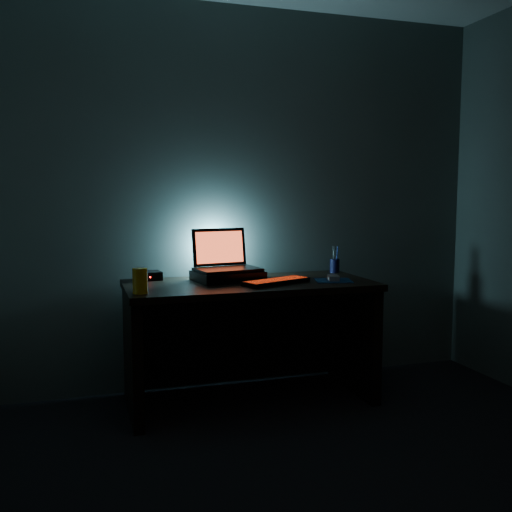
{
  "coord_description": "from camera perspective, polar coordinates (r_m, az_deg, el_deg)",
  "views": [
    {
      "loc": [
        -0.98,
        -1.68,
        1.28
      ],
      "look_at": [
        0.02,
        1.57,
        0.91
      ],
      "focal_mm": 40.0,
      "sensor_mm": 36.0,
      "label": 1
    }
  ],
  "objects": [
    {
      "name": "laptop",
      "position": [
        3.58,
        -3.19,
        -0.44
      ],
      "size": [
        0.42,
        0.34,
        0.26
      ],
      "rotation": [
        0.0,
        0.0,
        0.16
      ],
      "color": "black",
      "rests_on": "riser"
    },
    {
      "name": "keyboard",
      "position": [
        3.41,
        2.05,
        -2.57
      ],
      "size": [
        0.46,
        0.3,
        0.03
      ],
      "rotation": [
        0.0,
        0.0,
        0.4
      ],
      "color": "black",
      "rests_on": "desk"
    },
    {
      "name": "router",
      "position": [
        3.62,
        -10.78,
        -1.95
      ],
      "size": [
        0.17,
        0.15,
        0.05
      ],
      "rotation": [
        0.0,
        0.0,
        0.12
      ],
      "color": "black",
      "rests_on": "desk"
    },
    {
      "name": "desk",
      "position": [
        3.58,
        -0.87,
        -6.57
      ],
      "size": [
        1.5,
        0.7,
        0.75
      ],
      "color": "black",
      "rests_on": "ground"
    },
    {
      "name": "riser",
      "position": [
        3.54,
        -2.85,
        -1.98
      ],
      "size": [
        0.44,
        0.36,
        0.06
      ],
      "primitive_type": "cube",
      "rotation": [
        0.0,
        0.0,
        0.16
      ],
      "color": "black",
      "rests_on": "desk"
    },
    {
      "name": "pen_cup",
      "position": [
        3.94,
        7.87,
        -0.97
      ],
      "size": [
        0.08,
        0.08,
        0.09
      ],
      "primitive_type": "cylinder",
      "rotation": [
        0.0,
        0.0,
        -0.36
      ],
      "color": "black",
      "rests_on": "desk"
    },
    {
      "name": "room",
      "position": [
        1.94,
        13.2,
        5.1
      ],
      "size": [
        3.5,
        4.0,
        2.5
      ],
      "color": "black",
      "rests_on": "ground"
    },
    {
      "name": "mouse",
      "position": [
        3.56,
        7.75,
        -2.17
      ],
      "size": [
        0.08,
        0.11,
        0.03
      ],
      "primitive_type": "cube",
      "rotation": [
        0.0,
        0.0,
        -0.27
      ],
      "color": "gray",
      "rests_on": "mousepad"
    },
    {
      "name": "mousepad",
      "position": [
        3.56,
        7.74,
        -2.44
      ],
      "size": [
        0.27,
        0.25,
        0.0
      ],
      "primitive_type": "cube",
      "rotation": [
        0.0,
        0.0,
        -0.27
      ],
      "color": "navy",
      "rests_on": "desk"
    },
    {
      "name": "juice_glass",
      "position": [
        3.13,
        -11.52,
        -2.45
      ],
      "size": [
        0.1,
        0.1,
        0.14
      ],
      "primitive_type": "cylinder",
      "rotation": [
        0.0,
        0.0,
        0.34
      ],
      "color": "#D7A00B",
      "rests_on": "desk"
    }
  ]
}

